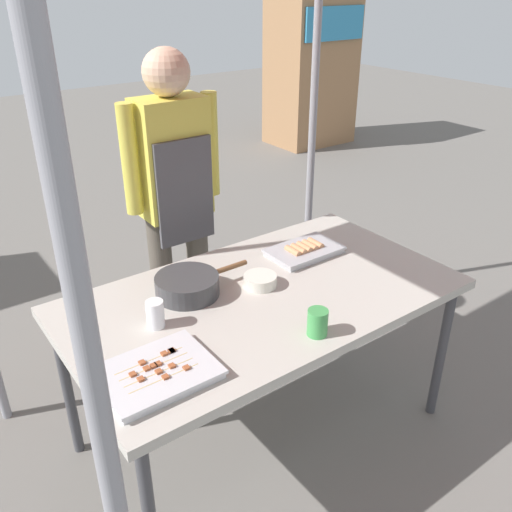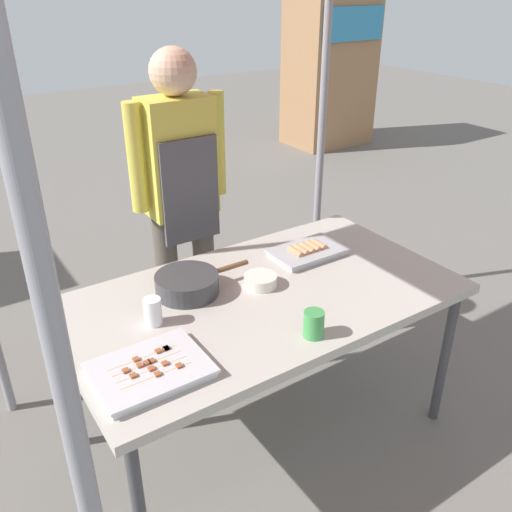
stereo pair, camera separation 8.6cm
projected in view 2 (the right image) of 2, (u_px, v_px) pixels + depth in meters
ground_plane at (262, 429)px, 2.56m from camera, size 18.00×18.00×0.00m
stall_table at (263, 304)px, 2.24m from camera, size 1.60×0.90×0.75m
tray_grilled_sausages at (307, 251)px, 2.51m from camera, size 0.34×0.21×0.05m
tray_meat_skewers at (150, 370)px, 1.76m from camera, size 0.37×0.28×0.04m
cooking_wok at (188, 283)px, 2.20m from camera, size 0.42×0.26×0.08m
condiment_bowl at (260, 281)px, 2.26m from camera, size 0.14×0.14×0.05m
drink_cup_near_edge at (314, 324)px, 1.93m from camera, size 0.08×0.08×0.10m
drink_cup_by_wok at (153, 312)px, 2.00m from camera, size 0.07×0.07×0.11m
vendor_woman at (181, 186)px, 2.73m from camera, size 0.52×0.23×1.63m
neighbor_stall_left at (330, 69)px, 6.55m from camera, size 0.96×0.73×1.78m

